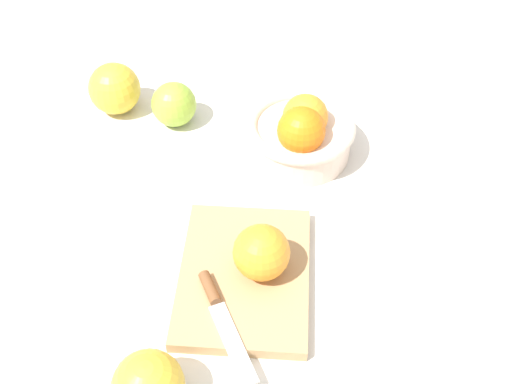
# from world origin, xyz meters

# --- Properties ---
(ground_plane) EXTENTS (2.40, 2.40, 0.00)m
(ground_plane) POSITION_xyz_m (0.00, 0.00, 0.00)
(ground_plane) COLOR silver
(bowl) EXTENTS (0.16, 0.16, 0.10)m
(bowl) POSITION_xyz_m (-0.14, 0.14, 0.04)
(bowl) COLOR beige
(bowl) RESTS_ON ground_plane
(cutting_board) EXTENTS (0.23, 0.18, 0.02)m
(cutting_board) POSITION_xyz_m (0.10, 0.06, 0.01)
(cutting_board) COLOR tan
(cutting_board) RESTS_ON ground_plane
(orange_on_board) EXTENTS (0.07, 0.07, 0.07)m
(orange_on_board) POSITION_xyz_m (0.09, 0.08, 0.05)
(orange_on_board) COLOR orange
(orange_on_board) RESTS_ON cutting_board
(knife) EXTENTS (0.15, 0.07, 0.01)m
(knife) POSITION_xyz_m (0.16, 0.03, 0.02)
(knife) COLOR silver
(knife) RESTS_ON cutting_board
(apple_front_left) EXTENTS (0.08, 0.08, 0.08)m
(apple_front_left) POSITION_xyz_m (-0.25, -0.15, 0.04)
(apple_front_left) COLOR gold
(apple_front_left) RESTS_ON ground_plane
(apple_front_left_2) EXTENTS (0.07, 0.07, 0.07)m
(apple_front_left_2) POSITION_xyz_m (-0.22, -0.05, 0.04)
(apple_front_left_2) COLOR #8EB738
(apple_front_left_2) RESTS_ON ground_plane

